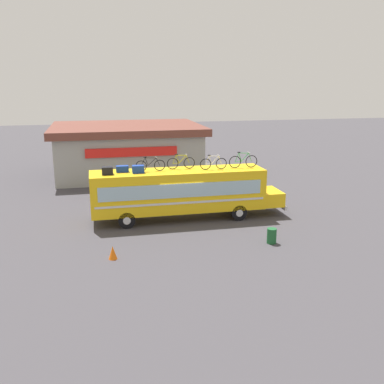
# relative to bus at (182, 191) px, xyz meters

# --- Properties ---
(ground_plane) EXTENTS (120.00, 120.00, 0.00)m
(ground_plane) POSITION_rel_bus_xyz_m (-0.24, 0.00, -1.73)
(ground_plane) COLOR #423F44
(bus) EXTENTS (11.53, 2.39, 2.96)m
(bus) POSITION_rel_bus_xyz_m (0.00, 0.00, 0.00)
(bus) COLOR yellow
(bus) RESTS_ON ground
(luggage_bag_1) EXTENTS (0.61, 0.48, 0.43)m
(luggage_bag_1) POSITION_rel_bus_xyz_m (-4.28, -0.26, 1.45)
(luggage_bag_1) COLOR black
(luggage_bag_1) RESTS_ON bus
(luggage_bag_2) EXTENTS (0.69, 0.37, 0.36)m
(luggage_bag_2) POSITION_rel_bus_xyz_m (-3.42, 0.22, 1.41)
(luggage_bag_2) COLOR #193899
(luggage_bag_2) RESTS_ON bus
(luggage_bag_3) EXTENTS (0.66, 0.45, 0.43)m
(luggage_bag_3) POSITION_rel_bus_xyz_m (-2.57, -0.20, 1.44)
(luggage_bag_3) COLOR #193899
(luggage_bag_3) RESTS_ON bus
(rooftop_bicycle_1) EXTENTS (1.71, 0.44, 0.86)m
(rooftop_bicycle_1) POSITION_rel_bus_xyz_m (-1.83, 0.10, 1.59)
(rooftop_bicycle_1) COLOR black
(rooftop_bicycle_1) RESTS_ON bus
(rooftop_bicycle_2) EXTENTS (1.67, 0.44, 0.90)m
(rooftop_bicycle_2) POSITION_rel_bus_xyz_m (0.01, 0.37, 1.61)
(rooftop_bicycle_2) COLOR black
(rooftop_bicycle_2) RESTS_ON bus
(rooftop_bicycle_3) EXTENTS (1.62, 0.44, 0.88)m
(rooftop_bicycle_3) POSITION_rel_bus_xyz_m (1.83, -0.18, 1.60)
(rooftop_bicycle_3) COLOR black
(rooftop_bicycle_3) RESTS_ON bus
(rooftop_bicycle_4) EXTENTS (1.76, 0.44, 0.97)m
(rooftop_bicycle_4) POSITION_rel_bus_xyz_m (3.70, -0.08, 1.63)
(rooftop_bicycle_4) COLOR black
(rooftop_bicycle_4) RESTS_ON bus
(roadside_building) EXTENTS (12.68, 9.84, 4.27)m
(roadside_building) POSITION_rel_bus_xyz_m (-2.10, 13.83, 0.44)
(roadside_building) COLOR #9E9E99
(roadside_building) RESTS_ON ground
(trash_bin) EXTENTS (0.48, 0.48, 0.78)m
(trash_bin) POSITION_rel_bus_xyz_m (3.63, -4.94, -1.34)
(trash_bin) COLOR #1E592D
(trash_bin) RESTS_ON ground
(traffic_cone) EXTENTS (0.40, 0.40, 0.63)m
(traffic_cone) POSITION_rel_bus_xyz_m (-4.34, -5.25, -1.41)
(traffic_cone) COLOR orange
(traffic_cone) RESTS_ON ground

